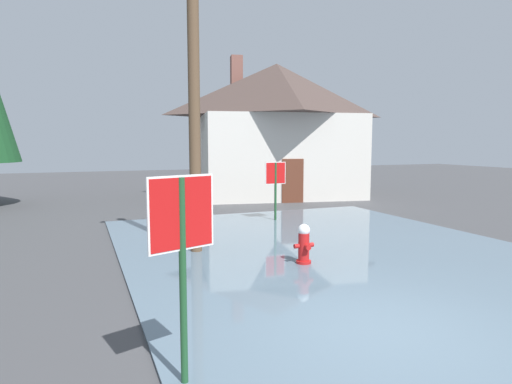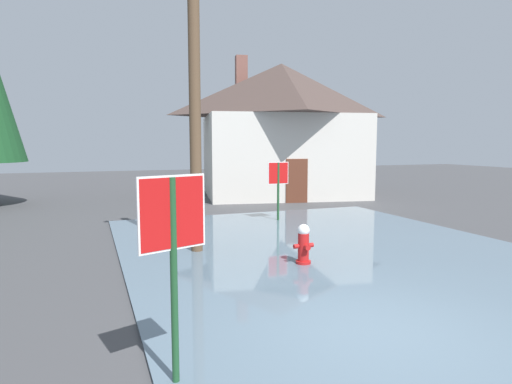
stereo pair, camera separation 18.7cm
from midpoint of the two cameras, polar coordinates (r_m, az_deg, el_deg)
name	(u,v)px [view 1 (the left image)]	position (r m, az deg, el deg)	size (l,w,h in m)	color
ground_plane	(378,334)	(6.94, 14.69, -17.31)	(80.00, 80.00, 0.10)	#424244
flood_puddle	(336,253)	(11.06, 9.74, -7.81)	(9.96, 13.25, 0.05)	slate
stop_sign_near	(182,237)	(4.87, -10.59, -5.68)	(0.77, 0.30, 2.37)	#1E4C28
fire_hydrant	(304,245)	(9.92, 5.64, -6.82)	(0.47, 0.40, 0.93)	red
utility_pole	(194,92)	(10.92, -8.48, 12.63)	(1.60, 0.28, 7.50)	brown
stop_sign_far	(276,179)	(15.24, 2.18, 1.64)	(0.76, 0.08, 2.06)	#1E4C28
house	(276,128)	(23.17, 2.40, 8.28)	(9.38, 8.23, 7.27)	beige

